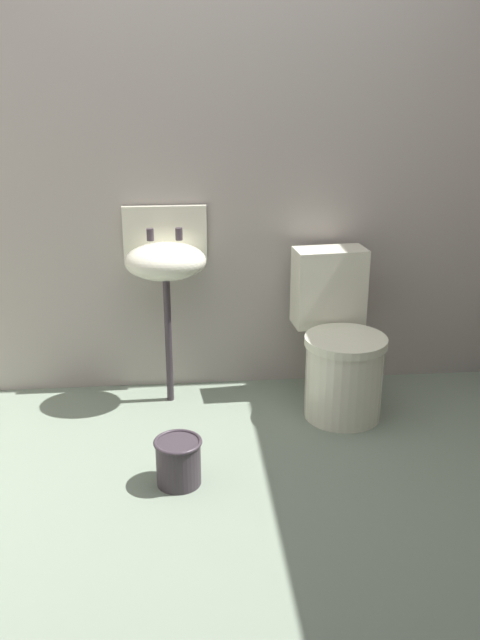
% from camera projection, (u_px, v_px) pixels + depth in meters
% --- Properties ---
extents(ground_plane, '(3.44, 2.81, 0.08)m').
position_uv_depth(ground_plane, '(247.00, 522.00, 2.74)').
color(ground_plane, gray).
extents(wall_back, '(3.44, 0.10, 2.28)m').
position_uv_depth(wall_back, '(223.00, 172.00, 3.50)').
color(wall_back, '#A59B94').
rests_on(wall_back, ground).
extents(toilet_near_wall, '(0.44, 0.62, 0.78)m').
position_uv_depth(toilet_near_wall, '(339.00, 349.00, 3.45)').
color(toilet_near_wall, silver).
rests_on(toilet_near_wall, ground).
extents(sink, '(0.42, 0.35, 0.99)m').
position_uv_depth(sink, '(165.00, 259.00, 3.41)').
color(sink, '#372E35').
rests_on(sink, ground).
extents(bucket, '(0.20, 0.20, 0.20)m').
position_uv_depth(bucket, '(178.00, 461.00, 2.89)').
color(bucket, '#372E35').
rests_on(bucket, ground).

